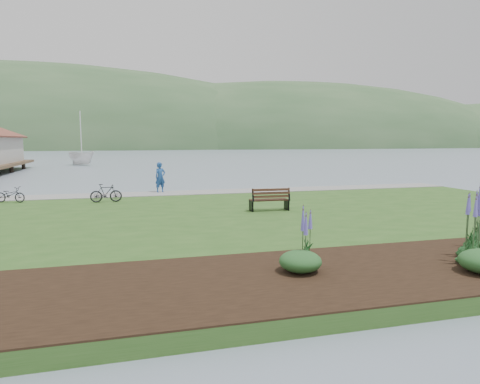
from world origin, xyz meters
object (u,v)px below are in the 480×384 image
object	(u,v)px
person	(160,175)
bicycle_a	(10,195)
sailboat	(82,165)
park_bench	(270,199)

from	to	relation	value
person	bicycle_a	xyz separation A→B (m)	(-7.80, -2.25, -0.68)
bicycle_a	sailboat	size ratio (longest dim) A/B	0.06
person	sailboat	size ratio (longest dim) A/B	0.09
person	sailboat	world-z (taller)	sailboat
bicycle_a	park_bench	bearing A→B (deg)	-97.57
park_bench	bicycle_a	world-z (taller)	park_bench
park_bench	sailboat	world-z (taller)	sailboat
person	bicycle_a	bearing A→B (deg)	174.16
bicycle_a	person	bearing A→B (deg)	-55.07
park_bench	bicycle_a	xyz separation A→B (m)	(-12.02, 5.96, -0.13)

